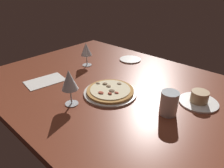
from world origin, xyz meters
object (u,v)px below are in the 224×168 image
object	(u,v)px
wine_glass_far	(86,50)
water_glass	(169,105)
ramekin_on_saucer	(199,99)
pizza_main	(110,91)
paper_menu	(45,81)
side_plate	(130,60)
wine_glass_near	(69,81)

from	to	relation	value
wine_glass_far	water_glass	bearing A→B (deg)	-10.91
water_glass	ramekin_on_saucer	bearing A→B (deg)	69.16
pizza_main	ramekin_on_saucer	world-z (taller)	ramekin_on_saucer
pizza_main	wine_glass_far	xyz separation A→B (cm)	(-37.60, 17.36, 9.83)
wine_glass_far	paper_menu	bearing A→B (deg)	-89.77
water_glass	paper_menu	xyz separation A→B (cm)	(-68.23, -19.41, -4.54)
ramekin_on_saucer	pizza_main	bearing A→B (deg)	-149.70
paper_menu	side_plate	bearing A→B (deg)	84.65
side_plate	paper_menu	xyz separation A→B (cm)	(-15.83, -60.25, -0.30)
pizza_main	paper_menu	bearing A→B (deg)	-157.89
ramekin_on_saucer	paper_menu	size ratio (longest dim) A/B	0.85
wine_glass_near	wine_glass_far	bearing A→B (deg)	129.64
pizza_main	paper_menu	size ratio (longest dim) A/B	1.28
water_glass	pizza_main	bearing A→B (deg)	-172.24
ramekin_on_saucer	side_plate	world-z (taller)	ramekin_on_saucer
ramekin_on_saucer	side_plate	bearing A→B (deg)	158.66
paper_menu	wine_glass_near	bearing A→B (deg)	1.06
ramekin_on_saucer	water_glass	xyz separation A→B (cm)	(-6.75, -17.73, 2.53)
wine_glass_near	side_plate	size ratio (longest dim) A/B	1.15
pizza_main	ramekin_on_saucer	size ratio (longest dim) A/B	1.50
pizza_main	paper_menu	distance (cm)	40.45
wine_glass_near	side_plate	world-z (taller)	wine_glass_near
pizza_main	side_plate	world-z (taller)	pizza_main
paper_menu	water_glass	bearing A→B (deg)	25.25
pizza_main	water_glass	distance (cm)	31.24
wine_glass_near	side_plate	bearing A→B (deg)	102.82
wine_glass_far	pizza_main	bearing A→B (deg)	-24.79
ramekin_on_saucer	paper_menu	world-z (taller)	ramekin_on_saucer
side_plate	paper_menu	world-z (taller)	side_plate
pizza_main	wine_glass_near	distance (cm)	23.68
wine_glass_far	side_plate	distance (cm)	33.65
pizza_main	ramekin_on_saucer	xyz separation A→B (cm)	(37.51, 21.92, 0.96)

